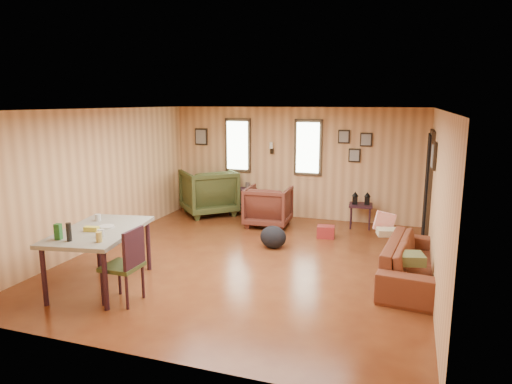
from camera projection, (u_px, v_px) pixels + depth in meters
room at (263, 185)px, 7.31m from camera, size 5.54×6.04×2.44m
sofa at (417, 255)px, 6.39m from camera, size 0.80×2.08×0.79m
recliner_brown at (268, 204)px, 9.31m from camera, size 0.92×0.87×0.90m
recliner_green at (209, 190)px, 10.26m from camera, size 1.50×1.49×1.12m
end_table at (243, 196)px, 10.32m from camera, size 0.60×0.55×0.74m
side_table at (361, 203)px, 9.18m from camera, size 0.50×0.50×0.73m
cooler at (326, 232)px, 8.54m from camera, size 0.34×0.26×0.23m
backpack at (273, 237)px, 7.93m from camera, size 0.52×0.43×0.40m
sofa_pillows at (396, 241)px, 6.69m from camera, size 0.81×1.79×0.36m
dining_table at (99, 235)px, 6.18m from camera, size 1.22×1.74×1.05m
dining_chair at (127, 262)px, 5.71m from camera, size 0.44×0.44×0.97m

